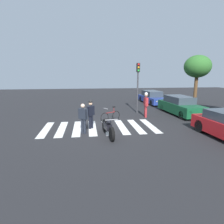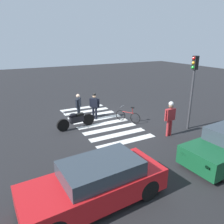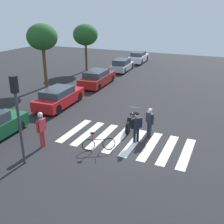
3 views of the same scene
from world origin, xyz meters
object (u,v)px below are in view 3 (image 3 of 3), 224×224
Objects in this scene: officer_on_foot at (150,121)px; car_silver_sedan at (122,65)px; police_motorcycle at (131,121)px; car_maroon_wagon at (97,78)px; pedestrian_bystander at (41,127)px; car_white_van at (139,57)px; car_red_convertible at (59,97)px; traffic_light_pole at (17,107)px; leaning_bicycle at (99,144)px; officer_by_motorcycle at (137,125)px.

officer_on_foot is 0.41× the size of car_silver_sedan.
officer_on_foot is at bearing -115.72° from police_motorcycle.
car_silver_sedan is at bearing 1.91° from car_maroon_wagon.
officer_on_foot is 5.62m from pedestrian_bystander.
officer_on_foot is 0.88× the size of pedestrian_bystander.
car_white_van is (5.48, -0.05, 0.03)m from car_silver_sedan.
car_red_convertible is 1.12× the size of traffic_light_pole.
officer_on_foot is 7.53m from car_red_convertible.
police_motorcycle is 1.48m from officer_on_foot.
officer_by_motorcycle reaches higher than leaning_bicycle.
traffic_light_pole is at bearing 133.68° from leaning_bicycle.
police_motorcycle is 0.57× the size of traffic_light_pole.
police_motorcycle reaches higher than leaning_bicycle.
car_white_van is 25.20m from traffic_light_pole.
car_maroon_wagon is 6.38m from car_silver_sedan.
police_motorcycle is at bearing 64.28° from officer_on_foot.
police_motorcycle is 1.22× the size of pedestrian_bystander.
officer_by_motorcycle is at bearing -161.23° from car_white_van.
police_motorcycle is at bearing 29.13° from officer_by_motorcycle.
car_maroon_wagon is 1.14× the size of car_white_van.
traffic_light_pole reaches higher than officer_by_motorcycle.
car_white_van is 1.03× the size of traffic_light_pole.
car_red_convertible is (5.35, 2.71, -0.43)m from pedestrian_bystander.
car_maroon_wagon is (11.46, 2.83, -0.43)m from pedestrian_bystander.
car_red_convertible is at bearing 50.23° from leaning_bicycle.
car_white_van is at bearing 7.34° from traffic_light_pole.
car_maroon_wagon is (8.14, 7.37, -0.26)m from officer_on_foot.
car_maroon_wagon is (9.04, 6.94, -0.31)m from officer_by_motorcycle.
traffic_light_pole is at bearing 151.05° from police_motorcycle.
traffic_light_pole reaches higher than car_silver_sedan.
officer_on_foot is (2.50, -1.80, 0.56)m from leaning_bicycle.
officer_by_motorcycle is at bearing -40.62° from leaning_bicycle.
car_maroon_wagon is at bearing 1.10° from car_red_convertible.
pedestrian_bystander is (-0.81, 2.73, 0.73)m from leaning_bicycle.
officer_by_motorcycle is at bearing -59.54° from pedestrian_bystander.
officer_on_foot is 16.38m from car_silver_sedan.
traffic_light_pole is at bearing -172.25° from pedestrian_bystander.
car_silver_sedan is (6.38, 0.21, -0.02)m from car_maroon_wagon.
police_motorcycle is 0.56× the size of car_silver_sedan.
car_red_convertible is at bearing 26.88° from pedestrian_bystander.
leaning_bicycle is 0.77× the size of pedestrian_bystander.
car_red_convertible is (1.42, 5.98, 0.19)m from police_motorcycle.
officer_by_motorcycle is (-1.51, -0.84, 0.50)m from police_motorcycle.
officer_on_foot is 0.41× the size of traffic_light_pole.
leaning_bicycle is at bearing 144.23° from officer_on_foot.
leaning_bicycle is at bearing -129.77° from car_red_convertible.
officer_on_foot is 0.36× the size of car_red_convertible.
pedestrian_bystander is 2.28m from traffic_light_pole.
pedestrian_bystander is at bearing -166.14° from car_maroon_wagon.
car_silver_sedan is at bearing 9.52° from traffic_light_pole.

